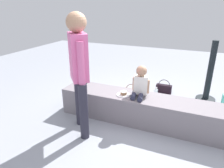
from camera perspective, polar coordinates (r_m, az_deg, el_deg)
The scene contains 12 objects.
ground_plane at distance 3.38m, azimuth 9.73°, elevation -10.50°, with size 12.00×12.00×0.00m, color #90949F.
concrete_ledge at distance 3.28m, azimuth 9.97°, elevation -7.26°, with size 2.85×0.50×0.44m, color gray.
child_seated at distance 3.14m, azimuth 7.89°, elevation 0.22°, with size 0.28×0.33×0.48m.
adult_standing at distance 2.77m, azimuth -9.21°, elevation 5.34°, with size 0.38×0.41×1.69m.
cake_plate at distance 3.21m, azimuth 3.24°, elevation -2.76°, with size 0.22×0.22×0.07m.
railing_post at distance 4.30m, azimuth 25.36°, elevation 1.32°, with size 0.36×0.36×1.17m.
water_bottle_near_gift at distance 3.97m, azimuth 17.69°, elevation -4.75°, with size 0.07×0.07×0.20m.
water_bottle_far_side at distance 4.24m, azimuth 12.18°, elevation -2.36°, with size 0.06×0.06×0.21m.
party_cup_red at distance 4.32m, azimuth -1.89°, elevation -1.98°, with size 0.07×0.07×0.11m, color red.
cake_box_white at distance 3.93m, azimuth 10.96°, elevation -4.93°, with size 0.27×0.29×0.10m, color white.
handbag_black_leather at distance 4.48m, azimuth 14.21°, elevation -1.22°, with size 0.32×0.10×0.30m.
handbag_brown_canvas at distance 4.00m, azimuth 5.49°, elevation -3.03°, with size 0.31×0.13×0.35m.
Camera 1 is at (0.60, -2.82, 1.77)m, focal length 32.87 mm.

